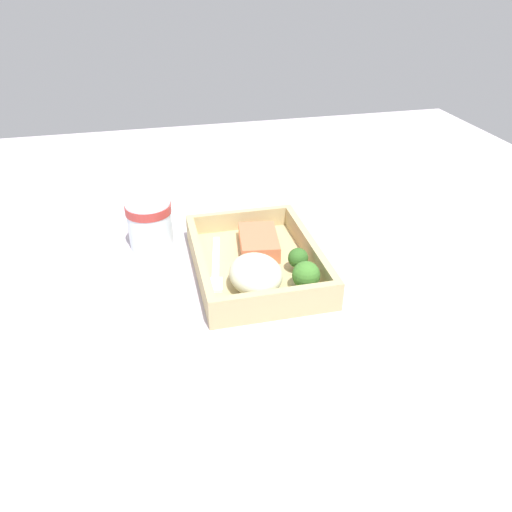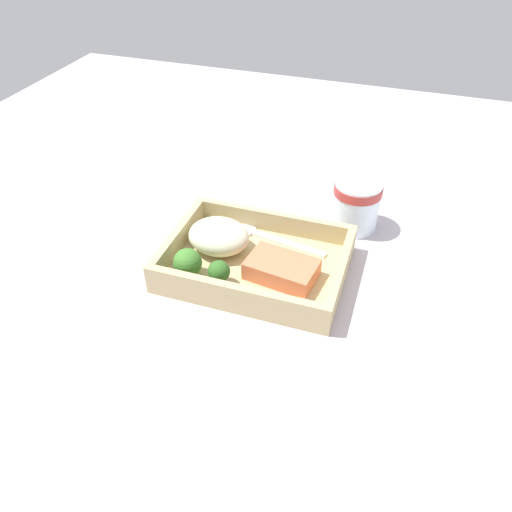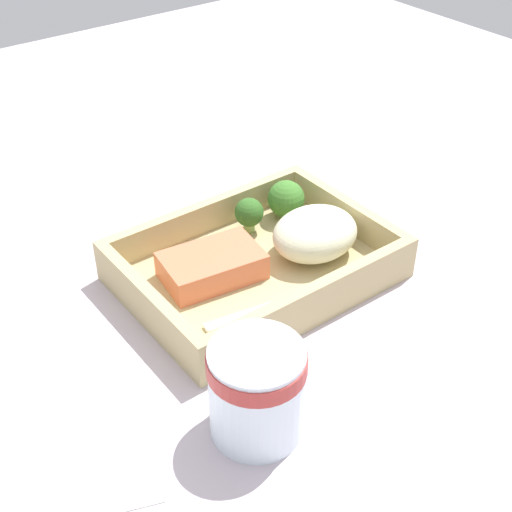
{
  "view_description": "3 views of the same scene",
  "coord_description": "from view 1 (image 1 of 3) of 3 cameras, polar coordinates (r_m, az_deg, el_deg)",
  "views": [
    {
      "loc": [
        65.08,
        -15.37,
        43.66
      ],
      "look_at": [
        0.0,
        0.0,
        2.7
      ],
      "focal_mm": 35.0,
      "sensor_mm": 36.0,
      "label": 1
    },
    {
      "loc": [
        -17.71,
        53.13,
        48.7
      ],
      "look_at": [
        0.0,
        0.0,
        2.7
      ],
      "focal_mm": 35.0,
      "sensor_mm": 36.0,
      "label": 2
    },
    {
      "loc": [
        -34.6,
        -45.92,
        44.71
      ],
      "look_at": [
        0.0,
        0.0,
        2.7
      ],
      "focal_mm": 50.0,
      "sensor_mm": 36.0,
      "label": 3
    }
  ],
  "objects": [
    {
      "name": "mashed_potatoes",
      "position": [
        0.72,
        -0.03,
        -2.08
      ],
      "size": [
        9.3,
        7.73,
        4.88
      ],
      "primitive_type": "ellipsoid",
      "color": "beige",
      "rests_on": "takeout_tray"
    },
    {
      "name": "takeout_tray",
      "position": [
        0.8,
        0.0,
        -1.29
      ],
      "size": [
        26.04,
        18.99,
        1.2
      ],
      "primitive_type": "cube",
      "color": "tan",
      "rests_on": "ground_plane"
    },
    {
      "name": "salmon_fillet",
      "position": [
        0.82,
        0.31,
        1.57
      ],
      "size": [
        10.48,
        7.4,
        2.73
      ],
      "primitive_type": "cube",
      "rotation": [
        0.0,
        0.0,
        -0.14
      ],
      "color": "#DE714C",
      "rests_on": "takeout_tray"
    },
    {
      "name": "broccoli_floret_2",
      "position": [
        0.73,
        5.75,
        -2.23
      ],
      "size": [
        4.1,
        4.1,
        4.49
      ],
      "color": "#81AC64",
      "rests_on": "takeout_tray"
    },
    {
      "name": "receipt_slip",
      "position": [
        0.98,
        -8.42,
        4.78
      ],
      "size": [
        12.54,
        15.72,
        0.24
      ],
      "primitive_type": "cube",
      "rotation": [
        0.0,
        0.0,
        -0.36
      ],
      "color": "white",
      "rests_on": "ground_plane"
    },
    {
      "name": "fork",
      "position": [
        0.79,
        -4.64,
        -1.17
      ],
      "size": [
        15.84,
        4.43,
        0.44
      ],
      "color": "white",
      "rests_on": "takeout_tray"
    },
    {
      "name": "tray_rim",
      "position": [
        0.78,
        0.0,
        0.12
      ],
      "size": [
        26.04,
        18.99,
        3.39
      ],
      "color": "tan",
      "rests_on": "takeout_tray"
    },
    {
      "name": "ground_plane",
      "position": [
        0.8,
        0.0,
        -2.25
      ],
      "size": [
        160.0,
        160.0,
        2.0
      ],
      "primitive_type": "cube",
      "color": "#BEB0BA"
    },
    {
      "name": "broccoli_floret_1",
      "position": [
        0.77,
        4.83,
        -0.29
      ],
      "size": [
        3.13,
        3.13,
        3.95
      ],
      "color": "#84AF5B",
      "rests_on": "takeout_tray"
    },
    {
      "name": "paper_cup",
      "position": [
        0.86,
        -12.04,
        3.82
      ],
      "size": [
        7.64,
        7.64,
        8.31
      ],
      "color": "white",
      "rests_on": "ground_plane"
    }
  ]
}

